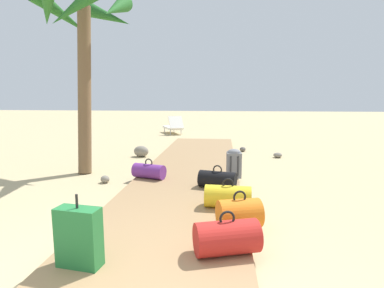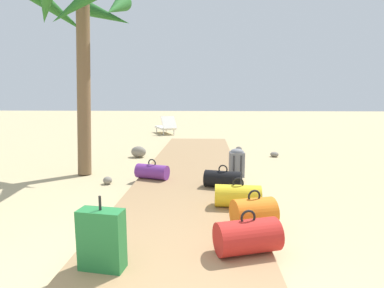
% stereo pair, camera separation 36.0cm
% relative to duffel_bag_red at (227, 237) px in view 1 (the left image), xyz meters
% --- Properties ---
extents(ground_plane, '(60.00, 60.00, 0.00)m').
position_rel_duffel_bag_red_xyz_m(ground_plane, '(-0.75, 2.73, -0.25)').
color(ground_plane, tan).
extents(boardwalk, '(2.02, 9.69, 0.08)m').
position_rel_duffel_bag_red_xyz_m(boardwalk, '(-0.75, 3.70, -0.21)').
color(boardwalk, '#9E7A51').
rests_on(boardwalk, ground).
extents(duffel_bag_red, '(0.71, 0.52, 0.45)m').
position_rel_duffel_bag_red_xyz_m(duffel_bag_red, '(0.00, 0.00, 0.00)').
color(duffel_bag_red, red).
rests_on(duffel_bag_red, boardwalk).
extents(duffel_bag_yellow, '(0.67, 0.36, 0.43)m').
position_rel_duffel_bag_red_xyz_m(duffel_bag_yellow, '(0.03, 1.32, -0.01)').
color(duffel_bag_yellow, gold).
rests_on(duffel_bag_yellow, boardwalk).
extents(duffel_bag_purple, '(0.68, 0.45, 0.39)m').
position_rel_duffel_bag_red_xyz_m(duffel_bag_purple, '(-1.47, 2.78, -0.03)').
color(duffel_bag_purple, '#6B2D84').
rests_on(duffel_bag_purple, boardwalk).
extents(duffel_bag_black, '(0.69, 0.44, 0.41)m').
position_rel_duffel_bag_red_xyz_m(duffel_bag_black, '(-0.14, 2.27, -0.02)').
color(duffel_bag_black, black).
rests_on(duffel_bag_black, boardwalk).
extents(duffel_bag_orange, '(0.59, 0.48, 0.47)m').
position_rel_duffel_bag_red_xyz_m(duffel_bag_orange, '(0.16, 0.64, 0.01)').
color(duffel_bag_orange, orange).
rests_on(duffel_bag_orange, boardwalk).
extents(backpack_grey, '(0.30, 0.26, 0.57)m').
position_rel_duffel_bag_red_xyz_m(backpack_grey, '(0.17, 3.02, 0.12)').
color(backpack_grey, slate).
rests_on(backpack_grey, boardwalk).
extents(suitcase_green, '(0.44, 0.24, 0.70)m').
position_rel_duffel_bag_red_xyz_m(suitcase_green, '(-1.37, -0.36, 0.11)').
color(suitcase_green, '#237538').
rests_on(suitcase_green, boardwalk).
extents(palm_tree_near_left, '(2.14, 2.12, 3.92)m').
position_rel_duffel_bag_red_xyz_m(palm_tree_near_left, '(-2.98, 3.55, 2.79)').
color(palm_tree_near_left, brown).
rests_on(palm_tree_near_left, ground).
extents(lounge_chair, '(1.17, 1.63, 0.81)m').
position_rel_duffel_bag_red_xyz_m(lounge_chair, '(-2.27, 10.69, 0.07)').
color(lounge_chair, white).
rests_on(lounge_chair, ground).
extents(rock_left_mid, '(0.24, 0.24, 0.14)m').
position_rel_duffel_bag_red_xyz_m(rock_left_mid, '(-2.31, 2.65, -0.18)').
color(rock_left_mid, gray).
rests_on(rock_left_mid, ground).
extents(rock_right_mid, '(0.20, 0.23, 0.13)m').
position_rel_duffel_bag_red_xyz_m(rock_right_mid, '(0.56, 6.41, -0.19)').
color(rock_right_mid, '#5B5651').
rests_on(rock_right_mid, ground).
extents(rock_right_far, '(0.26, 0.25, 0.14)m').
position_rel_duffel_bag_red_xyz_m(rock_right_far, '(1.46, 5.53, -0.18)').
color(rock_right_far, gray).
rests_on(rock_right_far, ground).
extents(rock_left_near, '(0.50, 0.43, 0.30)m').
position_rel_duffel_bag_red_xyz_m(rock_left_near, '(-2.30, 5.28, -0.10)').
color(rock_left_near, gray).
rests_on(rock_left_near, ground).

